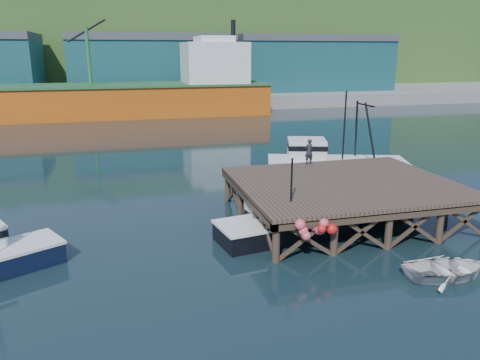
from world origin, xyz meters
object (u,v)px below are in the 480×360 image
object	(u,v)px
boat_black	(281,221)
dockworker	(309,152)
trawler	(334,164)
dinghy	(448,268)

from	to	relation	value
boat_black	dockworker	bearing A→B (deg)	47.06
trawler	dinghy	xyz separation A→B (m)	(-1.81, -14.79, -0.96)
boat_black	trawler	bearing A→B (deg)	40.95
boat_black	trawler	size ratio (longest dim) A/B	0.70
trawler	dinghy	bearing A→B (deg)	-79.28
boat_black	trawler	world-z (taller)	trawler
dinghy	dockworker	size ratio (longest dim) A/B	2.29
trawler	dinghy	world-z (taller)	trawler
dinghy	dockworker	xyz separation A→B (m)	(-1.22, 12.36, 2.56)
boat_black	trawler	distance (m)	11.10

